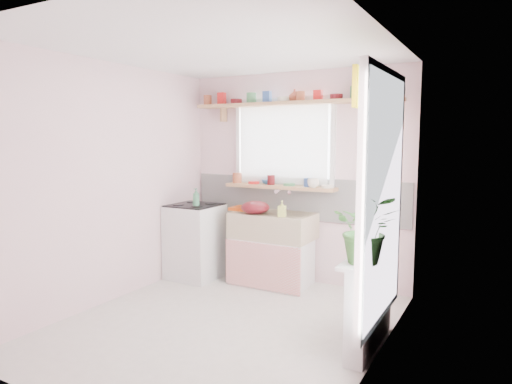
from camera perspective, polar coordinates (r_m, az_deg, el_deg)
The scene contains 19 objects.
room at distance 4.56m, azimuth 8.77°, elevation 2.29°, with size 3.20×3.20×3.20m.
sink_unit at distance 5.42m, azimuth 2.09°, elevation -7.00°, with size 0.95×0.65×1.11m.
cooker at distance 5.70m, azimuth -7.62°, elevation -6.08°, with size 0.58×0.58×0.93m.
radiator_ledge at distance 3.95m, azimuth 14.01°, elevation -12.98°, with size 0.22×0.95×0.78m.
windowsill at distance 5.46m, azimuth 3.01°, elevation 0.64°, with size 1.40×0.22×0.04m, color tan.
pine_shelf at distance 5.38m, azimuth 4.49°, elevation 10.99°, with size 2.52×0.24×0.04m, color tan.
shelf_crockery at distance 5.40m, azimuth 4.07°, elevation 11.76°, with size 2.47×0.11×0.12m.
sill_crockery at distance 5.48m, azimuth 2.55°, elevation 1.44°, with size 1.35×0.11×0.12m.
dish_tray at distance 5.55m, azimuth -1.15°, elevation -2.09°, with size 0.37×0.28×0.04m, color #DB5213.
colander at distance 5.26m, azimuth -0.09°, elevation -1.94°, with size 0.33×0.33×0.15m, color #5C0F17.
jade_plant at distance 3.53m, azimuth 13.69°, elevation -4.48°, with size 0.48×0.42×0.53m, color #326528.
fruit_bowl at distance 4.00m, azimuth 13.53°, elevation -6.53°, with size 0.30×0.30×0.07m, color silver.
herb_pot at distance 3.86m, azimuth 14.91°, elevation -5.96°, with size 0.11×0.08×0.21m, color #2B6026.
soap_bottle_sink at distance 5.07m, azimuth 3.27°, elevation -2.10°, with size 0.08×0.08×0.18m, color #CCD45E.
sill_cup at distance 5.22m, azimuth 7.18°, elevation 1.11°, with size 0.13×0.13×0.10m, color silver.
sill_bowl at distance 5.59m, azimuth 1.63°, elevation 1.29°, with size 0.18×0.18×0.06m, color #2E6096.
shelf_vase at distance 5.44m, azimuth 4.84°, elevation 11.93°, with size 0.14×0.14×0.15m, color #A54A33.
cooker_bottle at distance 5.44m, azimuth -7.51°, elevation -0.68°, with size 0.08×0.08×0.22m, color #42855B.
fruit at distance 3.99m, azimuth 13.66°, elevation -5.67°, with size 0.20×0.14×0.10m.
Camera 1 is at (2.24, -3.40, 1.71)m, focal length 32.00 mm.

